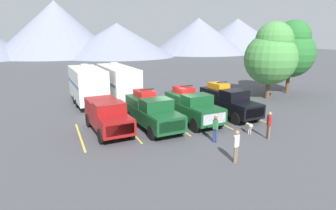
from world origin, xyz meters
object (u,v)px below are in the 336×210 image
camper_trailer_a (87,84)px  person_b (269,123)px  pickup_truck_a (107,115)px  pickup_truck_c (192,106)px  pickup_truck_d (228,101)px  dog (249,126)px  person_c (236,144)px  pickup_truck_b (152,111)px  camper_trailer_b (118,82)px  person_a (215,127)px

camper_trailer_a → person_b: (8.98, -13.71, -0.93)m
pickup_truck_a → pickup_truck_c: size_ratio=1.00×
pickup_truck_d → dog: size_ratio=7.00×
pickup_truck_c → person_c: (-1.12, -6.86, -0.25)m
pickup_truck_d → person_c: 8.60m
pickup_truck_b → pickup_truck_d: size_ratio=1.01×
pickup_truck_c → pickup_truck_d: (3.44, 0.43, -0.01)m
camper_trailer_b → person_c: bearing=-81.5°
pickup_truck_b → dog: size_ratio=7.08×
camper_trailer_b → person_b: camper_trailer_b is taller
pickup_truck_a → person_a: size_ratio=3.23×
pickup_truck_a → pickup_truck_c: bearing=-3.2°
pickup_truck_a → camper_trailer_a: (-0.14, 8.45, 0.80)m
pickup_truck_b → pickup_truck_d: (6.55, 0.47, 0.01)m
person_a → pickup_truck_c: bearing=81.8°
camper_trailer_a → camper_trailer_b: camper_trailer_b is taller
camper_trailer_b → person_c: 15.72m
pickup_truck_a → person_c: (4.97, -7.21, -0.16)m
person_a → camper_trailer_b: bearing=102.5°
camper_trailer_b → pickup_truck_d: bearing=-50.2°
pickup_truck_d → person_b: 5.39m
person_c → person_a: bearing=79.1°
person_a → person_c: (-0.53, -2.75, 0.02)m
pickup_truck_b → camper_trailer_a: bearing=109.5°
person_a → person_c: 2.80m
camper_trailer_a → person_c: (5.11, -15.66, -0.96)m
dog → pickup_truck_b: bearing=146.2°
person_b → pickup_truck_d: bearing=82.6°
dog → camper_trailer_b: bearing=115.0°
person_b → dog: person_b is taller
pickup_truck_b → person_b: 7.61m
camper_trailer_b → person_a: 13.13m
camper_trailer_a → person_a: bearing=-66.4°
pickup_truck_b → dog: 6.56m
pickup_truck_b → pickup_truck_a: bearing=172.6°
pickup_truck_d → pickup_truck_c: bearing=-172.9°
pickup_truck_a → camper_trailer_a: 8.49m
pickup_truck_b → person_b: bearing=-39.8°
pickup_truck_d → person_c: bearing=-122.0°
pickup_truck_a → pickup_truck_b: pickup_truck_b is taller
pickup_truck_d → dog: pickup_truck_d is taller
pickup_truck_a → person_b: size_ratio=3.09×
person_a → person_b: size_ratio=0.96×
person_a → dog: (2.90, 0.44, -0.46)m
pickup_truck_a → dog: bearing=-25.5°
pickup_truck_d → pickup_truck_a: bearing=-179.5°
person_c → pickup_truck_c: bearing=80.7°
camper_trailer_b → dog: bearing=-65.0°
pickup_truck_a → camper_trailer_b: size_ratio=0.60×
pickup_truck_c → dog: bearing=-57.8°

